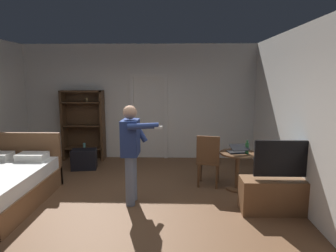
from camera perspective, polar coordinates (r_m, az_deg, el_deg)
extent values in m
plane|color=brown|center=(4.90, -9.84, -15.50)|extent=(6.63, 6.63, 0.00)
cube|color=silver|center=(7.50, -5.51, 4.64)|extent=(5.98, 0.12, 2.85)
cube|color=silver|center=(4.82, 26.14, 1.01)|extent=(0.12, 6.27, 2.85)
cube|color=white|center=(7.49, -6.92, 1.51)|extent=(0.08, 0.08, 2.05)
cube|color=white|center=(7.41, -0.41, 1.50)|extent=(0.08, 0.08, 2.05)
cube|color=white|center=(7.37, -3.77, 9.73)|extent=(0.93, 0.08, 0.08)
cube|color=brown|center=(6.31, -26.32, -5.70)|extent=(1.48, 0.08, 1.02)
cube|color=white|center=(5.91, -24.77, -5.37)|extent=(0.50, 0.34, 0.12)
cube|color=#4C331E|center=(7.78, -19.48, 0.13)|extent=(0.06, 0.32, 1.73)
cube|color=#4C331E|center=(7.48, -12.52, 0.10)|extent=(0.06, 0.32, 1.73)
cube|color=#4C331E|center=(7.53, -16.36, 6.47)|extent=(1.03, 0.32, 0.04)
cube|color=#4C331E|center=(7.76, -15.73, 0.30)|extent=(1.03, 0.02, 1.73)
cube|color=#4C331E|center=(7.73, -15.87, -4.10)|extent=(0.97, 0.32, 0.03)
cylinder|color=#6AB9B8|center=(7.71, -15.88, -3.60)|extent=(0.07, 0.07, 0.11)
cube|color=#4C331E|center=(7.62, -16.06, 0.12)|extent=(0.97, 0.32, 0.03)
cube|color=#4C331E|center=(7.55, -16.27, 4.44)|extent=(0.97, 0.32, 0.03)
cylinder|color=olive|center=(7.51, -15.41, 4.94)|extent=(0.06, 0.06, 0.10)
cube|color=brown|center=(4.95, 21.40, -12.42)|extent=(1.30, 0.40, 0.53)
cube|color=black|center=(4.75, 21.92, -5.87)|extent=(0.95, 0.05, 0.55)
cube|color=blue|center=(4.78, 21.79, -5.78)|extent=(0.89, 0.01, 0.49)
cylinder|color=brown|center=(5.62, 13.23, -8.61)|extent=(0.08, 0.08, 0.67)
cylinder|color=brown|center=(5.73, 13.11, -11.66)|extent=(0.39, 0.39, 0.03)
cylinder|color=brown|center=(5.52, 13.37, -5.15)|extent=(0.65, 0.65, 0.03)
cube|color=black|center=(5.51, 13.07, -4.88)|extent=(0.36, 0.29, 0.02)
cube|color=black|center=(5.38, 13.64, -4.03)|extent=(0.35, 0.26, 0.09)
cube|color=#2E3C94|center=(5.38, 13.62, -4.02)|extent=(0.32, 0.22, 0.07)
cylinder|color=#224F23|center=(5.45, 15.03, -4.19)|extent=(0.06, 0.06, 0.20)
cylinder|color=#224F23|center=(5.42, 15.08, -2.93)|extent=(0.03, 0.03, 0.05)
cylinder|color=brown|center=(5.92, 9.64, -8.67)|extent=(0.04, 0.04, 0.45)
cylinder|color=brown|center=(5.95, 6.34, -8.49)|extent=(0.04, 0.04, 0.45)
cylinder|color=brown|center=(5.60, 9.38, -9.74)|extent=(0.04, 0.04, 0.45)
cylinder|color=brown|center=(5.63, 5.88, -9.54)|extent=(0.04, 0.04, 0.45)
cube|color=brown|center=(5.70, 7.87, -6.76)|extent=(0.50, 0.50, 0.04)
cube|color=brown|center=(5.47, 7.75, -4.54)|extent=(0.42, 0.13, 0.50)
cylinder|color=slate|center=(5.05, -6.89, -9.66)|extent=(0.15, 0.15, 0.81)
cylinder|color=slate|center=(4.84, -7.35, -10.54)|extent=(0.15, 0.15, 0.81)
cube|color=navy|center=(4.76, -7.29, -2.22)|extent=(0.27, 0.41, 0.57)
sphere|color=tan|center=(4.70, -7.39, 2.65)|extent=(0.22, 0.22, 0.22)
cylinder|color=navy|center=(4.95, -5.82, -0.55)|extent=(0.32, 0.10, 0.47)
cylinder|color=navy|center=(4.46, -4.86, -0.03)|extent=(0.48, 0.10, 0.11)
cube|color=white|center=(4.41, -1.85, -0.26)|extent=(0.12, 0.04, 0.04)
cube|color=black|center=(6.93, -15.90, -6.21)|extent=(0.59, 0.43, 0.45)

